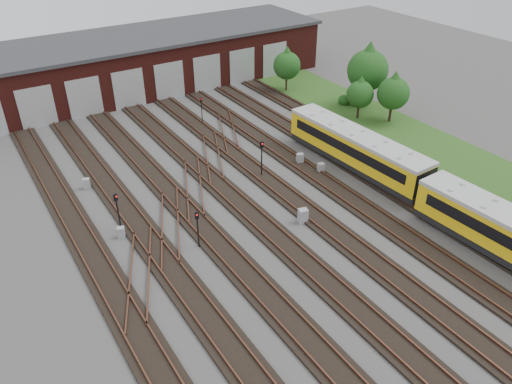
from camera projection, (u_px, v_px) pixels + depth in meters
ground at (338, 262)px, 34.26m from camera, size 120.00×120.00×0.00m
track_network at (331, 257)px, 34.54m from camera, size 30.40×70.00×0.33m
maintenance_shed at (126, 64)px, 61.05m from camera, size 51.00×12.50×6.35m
grass_verge at (417, 141)px, 50.07m from camera, size 8.00×55.00×0.05m
signal_mast_0 at (117, 208)px, 36.26m from camera, size 0.32×0.31×3.22m
signal_mast_1 at (197, 225)px, 34.71m from camera, size 0.30×0.28×2.99m
signal_mast_2 at (202, 108)px, 52.57m from camera, size 0.24×0.23×3.04m
signal_mast_3 at (262, 154)px, 43.08m from camera, size 0.30×0.28×3.40m
relay_cabinet_0 at (121, 232)px, 36.45m from camera, size 0.65×0.60×0.88m
relay_cabinet_1 at (87, 184)px, 42.26m from camera, size 0.67×0.61×0.93m
relay_cabinet_2 at (303, 216)px, 38.01m from camera, size 0.81×0.72×1.15m
relay_cabinet_3 at (300, 159)px, 45.99m from camera, size 0.71×0.64×0.99m
relay_cabinet_4 at (321, 168)px, 44.56m from camera, size 0.60×0.52×0.92m
tree_0 at (287, 62)px, 60.40m from camera, size 3.33×3.33×5.52m
tree_1 at (360, 91)px, 53.38m from camera, size 2.92×2.92×4.84m
tree_2 at (368, 65)px, 55.23m from camera, size 4.57×4.57×7.58m
tree_3 at (394, 90)px, 52.33m from camera, size 3.41×3.41×5.65m
bush_1 at (344, 99)px, 58.07m from camera, size 1.32×1.32×1.32m
bush_2 at (354, 98)px, 57.96m from camera, size 1.50×1.50×1.50m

